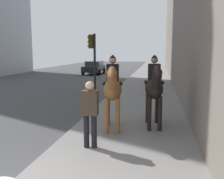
% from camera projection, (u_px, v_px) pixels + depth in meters
% --- Properties ---
extents(mounted_horse_near, '(2.15, 0.78, 2.33)m').
position_uv_depth(mounted_horse_near, '(113.00, 88.00, 7.97)').
color(mounted_horse_near, brown).
rests_on(mounted_horse_near, sidewalk_slab).
extents(mounted_horse_far, '(2.15, 0.71, 2.33)m').
position_uv_depth(mounted_horse_far, '(154.00, 87.00, 8.27)').
color(mounted_horse_far, black).
rests_on(mounted_horse_far, sidewalk_slab).
extents(pedestrian_greeting, '(0.27, 0.41, 1.70)m').
position_uv_depth(pedestrian_greeting, '(90.00, 110.00, 6.54)').
color(pedestrian_greeting, black).
rests_on(pedestrian_greeting, sidewalk_slab).
extents(car_near_lane, '(4.26, 2.06, 1.44)m').
position_uv_depth(car_near_lane, '(94.00, 67.00, 29.24)').
color(car_near_lane, black).
rests_on(car_near_lane, ground).
extents(traffic_light_near_curb, '(0.20, 0.44, 3.44)m').
position_uv_depth(traffic_light_near_curb, '(93.00, 56.00, 13.51)').
color(traffic_light_near_curb, black).
rests_on(traffic_light_near_curb, ground).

